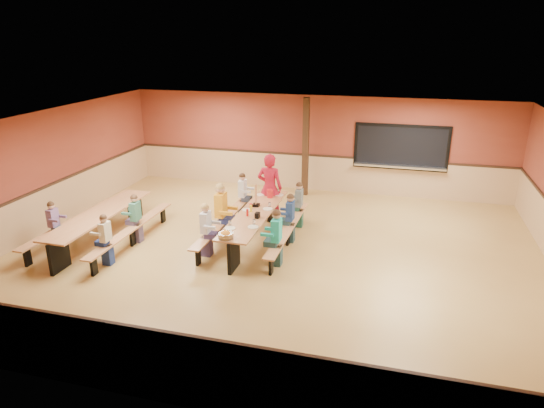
# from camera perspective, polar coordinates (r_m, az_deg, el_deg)

# --- Properties ---
(ground) EXTENTS (12.00, 12.00, 0.00)m
(ground) POSITION_cam_1_polar(r_m,az_deg,el_deg) (11.21, 0.34, -5.84)
(ground) COLOR olive
(ground) RESTS_ON ground
(room_envelope) EXTENTS (12.04, 10.04, 3.02)m
(room_envelope) POSITION_cam_1_polar(r_m,az_deg,el_deg) (10.93, 0.35, -2.57)
(room_envelope) COLOR brown
(room_envelope) RESTS_ON ground
(kitchen_pass_through) EXTENTS (2.78, 0.28, 1.38)m
(kitchen_pass_through) POSITION_cam_1_polar(r_m,az_deg,el_deg) (15.12, 14.92, 6.24)
(kitchen_pass_through) COLOR black
(kitchen_pass_through) RESTS_ON ground
(structural_post) EXTENTS (0.18, 0.18, 3.00)m
(structural_post) POSITION_cam_1_polar(r_m,az_deg,el_deg) (14.83, 3.97, 6.65)
(structural_post) COLOR black
(structural_post) RESTS_ON ground
(cafeteria_table_main) EXTENTS (1.91, 3.70, 0.74)m
(cafeteria_table_main) POSITION_cam_1_polar(r_m,az_deg,el_deg) (11.67, -2.02, -1.98)
(cafeteria_table_main) COLOR #B17346
(cafeteria_table_main) RESTS_ON ground
(cafeteria_table_second) EXTENTS (1.91, 3.70, 0.74)m
(cafeteria_table_second) POSITION_cam_1_polar(r_m,az_deg,el_deg) (12.33, -19.52, -1.94)
(cafeteria_table_second) COLOR #B17346
(cafeteria_table_second) RESTS_ON ground
(seated_child_white_left) EXTENTS (0.38, 0.31, 1.23)m
(seated_child_white_left) POSITION_cam_1_polar(r_m,az_deg,el_deg) (10.99, -7.76, -3.07)
(seated_child_white_left) COLOR silver
(seated_child_white_left) RESTS_ON ground
(seated_adult_yellow) EXTENTS (0.46, 0.38, 1.40)m
(seated_adult_yellow) POSITION_cam_1_polar(r_m,az_deg,el_deg) (11.78, -6.01, -0.95)
(seated_adult_yellow) COLOR orange
(seated_adult_yellow) RESTS_ON ground
(seated_child_grey_left) EXTENTS (0.37, 0.30, 1.21)m
(seated_child_grey_left) POSITION_cam_1_polar(r_m,az_deg,el_deg) (13.26, -3.48, 1.06)
(seated_child_grey_left) COLOR silver
(seated_child_grey_left) RESTS_ON ground
(seated_child_teal_right) EXTENTS (0.39, 0.32, 1.26)m
(seated_child_teal_right) POSITION_cam_1_polar(r_m,az_deg,el_deg) (10.43, 0.53, -4.05)
(seated_child_teal_right) COLOR #1DAC9B
(seated_child_teal_right) RESTS_ON ground
(seated_child_navy_right) EXTENTS (0.36, 0.30, 1.20)m
(seated_child_navy_right) POSITION_cam_1_polar(r_m,az_deg,el_deg) (11.61, 2.14, -1.71)
(seated_child_navy_right) COLOR navy
(seated_child_navy_right) RESTS_ON ground
(seated_child_char_right) EXTENTS (0.36, 0.29, 1.19)m
(seated_child_char_right) POSITION_cam_1_polar(r_m,az_deg,el_deg) (12.53, 3.19, -0.11)
(seated_child_char_right) COLOR #545D5F
(seated_child_char_right) RESTS_ON ground
(seated_child_purple_sec) EXTENTS (0.34, 0.27, 1.14)m
(seated_child_purple_sec) POSITION_cam_1_polar(r_m,az_deg,el_deg) (12.35, -24.26, -2.32)
(seated_child_purple_sec) COLOR slate
(seated_child_purple_sec) RESTS_ON ground
(seated_child_green_sec) EXTENTS (0.36, 0.29, 1.18)m
(seated_child_green_sec) POSITION_cam_1_polar(r_m,az_deg,el_deg) (12.05, -15.71, -1.68)
(seated_child_green_sec) COLOR #397661
(seated_child_green_sec) RESTS_ON ground
(seated_child_tan_sec) EXTENTS (0.34, 0.28, 1.15)m
(seated_child_tan_sec) POSITION_cam_1_polar(r_m,az_deg,el_deg) (11.08, -18.94, -4.03)
(seated_child_tan_sec) COLOR beige
(seated_child_tan_sec) RESTS_ON ground
(standing_woman) EXTENTS (0.69, 0.46, 1.84)m
(standing_woman) POSITION_cam_1_polar(r_m,az_deg,el_deg) (12.82, -0.27, 1.93)
(standing_woman) COLOR #AB1327
(standing_woman) RESTS_ON ground
(punch_pitcher) EXTENTS (0.16, 0.16, 0.22)m
(punch_pitcher) POSITION_cam_1_polar(r_m,az_deg,el_deg) (12.59, -0.24, 1.25)
(punch_pitcher) COLOR red
(punch_pitcher) RESTS_ON cafeteria_table_main
(chip_bowl) EXTENTS (0.32, 0.32, 0.15)m
(chip_bowl) POSITION_cam_1_polar(r_m,az_deg,el_deg) (10.18, -5.47, -3.65)
(chip_bowl) COLOR orange
(chip_bowl) RESTS_ON cafeteria_table_main
(napkin_dispenser) EXTENTS (0.10, 0.14, 0.13)m
(napkin_dispenser) POSITION_cam_1_polar(r_m,az_deg,el_deg) (11.23, -1.73, -1.34)
(napkin_dispenser) COLOR black
(napkin_dispenser) RESTS_ON cafeteria_table_main
(condiment_mustard) EXTENTS (0.06, 0.06, 0.17)m
(condiment_mustard) POSITION_cam_1_polar(r_m,az_deg,el_deg) (11.60, -2.50, -0.53)
(condiment_mustard) COLOR yellow
(condiment_mustard) RESTS_ON cafeteria_table_main
(condiment_ketchup) EXTENTS (0.06, 0.06, 0.17)m
(condiment_ketchup) POSITION_cam_1_polar(r_m,az_deg,el_deg) (11.35, -2.92, -1.01)
(condiment_ketchup) COLOR #B2140F
(condiment_ketchup) RESTS_ON cafeteria_table_main
(table_paddle) EXTENTS (0.16, 0.16, 0.56)m
(table_paddle) POSITION_cam_1_polar(r_m,az_deg,el_deg) (11.96, -1.89, 0.37)
(table_paddle) COLOR black
(table_paddle) RESTS_ON cafeteria_table_main
(place_settings) EXTENTS (0.65, 3.30, 0.11)m
(place_settings) POSITION_cam_1_polar(r_m,az_deg,el_deg) (11.57, -2.04, -0.74)
(place_settings) COLOR beige
(place_settings) RESTS_ON cafeteria_table_main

